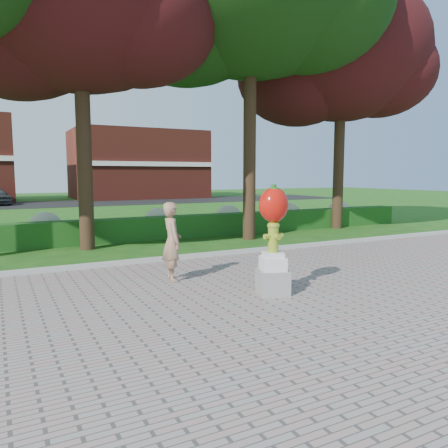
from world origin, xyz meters
TOP-DOWN VIEW (x-y plane):
  - ground at (0.00, 0.00)m, footprint 100.00×100.00m
  - walkway at (0.00, -4.00)m, footprint 40.00×14.00m
  - curb at (0.00, 3.00)m, footprint 40.00×0.18m
  - lawn_hedge at (0.00, 7.00)m, footprint 24.00×0.70m
  - hydrangea_row at (0.57, 8.00)m, footprint 20.10×1.10m
  - street at (0.00, 28.00)m, footprint 50.00×8.00m
  - building_right at (8.00, 34.00)m, footprint 12.00×8.00m
  - tree_mid_left at (-2.10, 6.08)m, footprint 8.25×7.04m
  - tree_far_right at (8.40, 6.58)m, footprint 7.88×6.72m
  - hydrant_sculpture at (0.16, -0.94)m, footprint 0.72×0.72m
  - woman at (-1.17, 0.91)m, footprint 0.45×0.64m

SIDE VIEW (x-z plane):
  - ground at x=0.00m, z-range 0.00..0.00m
  - street at x=0.00m, z-range 0.00..0.02m
  - walkway at x=0.00m, z-range 0.00..0.04m
  - curb at x=0.00m, z-range 0.00..0.15m
  - lawn_hedge at x=0.00m, z-range 0.00..0.80m
  - hydrangea_row at x=0.57m, z-range 0.06..1.04m
  - woman at x=-1.17m, z-range 0.04..1.72m
  - hydrant_sculpture at x=0.16m, z-range 0.10..2.18m
  - building_right at x=8.00m, z-range 0.00..6.40m
  - tree_far_right at x=8.40m, z-range 1.86..12.07m
  - tree_mid_left at x=-2.10m, z-range 1.95..12.65m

